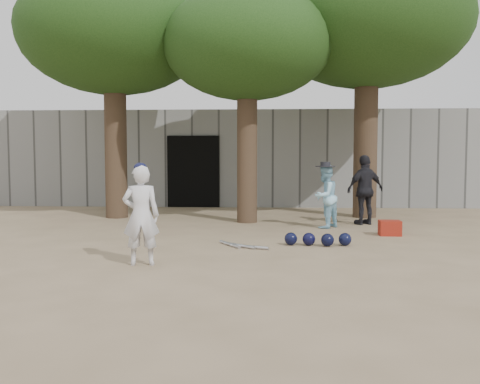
# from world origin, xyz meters

# --- Properties ---
(ground) EXTENTS (70.00, 70.00, 0.00)m
(ground) POSITION_xyz_m (0.00, 0.00, 0.00)
(ground) COLOR #937C5E
(ground) RESTS_ON ground
(boy_player) EXTENTS (0.59, 0.44, 1.47)m
(boy_player) POSITION_xyz_m (-0.75, -0.86, 0.73)
(boy_player) COLOR silver
(boy_player) RESTS_ON ground
(spectator_blue) EXTENTS (0.84, 0.86, 1.39)m
(spectator_blue) POSITION_xyz_m (2.36, 3.28, 0.70)
(spectator_blue) COLOR #99D4ED
(spectator_blue) RESTS_ON ground
(spectator_dark) EXTENTS (1.02, 0.76, 1.61)m
(spectator_dark) POSITION_xyz_m (3.35, 3.92, 0.81)
(spectator_dark) COLOR black
(spectator_dark) RESTS_ON ground
(red_bag) EXTENTS (0.43, 0.33, 0.30)m
(red_bag) POSITION_xyz_m (3.55, 2.24, 0.15)
(red_bag) COLOR maroon
(red_bag) RESTS_ON ground
(back_building) EXTENTS (16.00, 5.24, 3.00)m
(back_building) POSITION_xyz_m (-0.00, 10.33, 1.50)
(back_building) COLOR gray
(back_building) RESTS_ON ground
(helmet_row) EXTENTS (1.19, 0.33, 0.23)m
(helmet_row) POSITION_xyz_m (1.99, 0.94, 0.12)
(helmet_row) COLOR black
(helmet_row) RESTS_ON ground
(bat_pile) EXTENTS (0.91, 0.73, 0.06)m
(bat_pile) POSITION_xyz_m (0.61, 0.73, 0.03)
(bat_pile) COLOR #B5B5BC
(bat_pile) RESTS_ON ground
(tree_row) EXTENTS (11.40, 5.80, 6.69)m
(tree_row) POSITION_xyz_m (0.74, 5.02, 4.69)
(tree_row) COLOR brown
(tree_row) RESTS_ON ground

